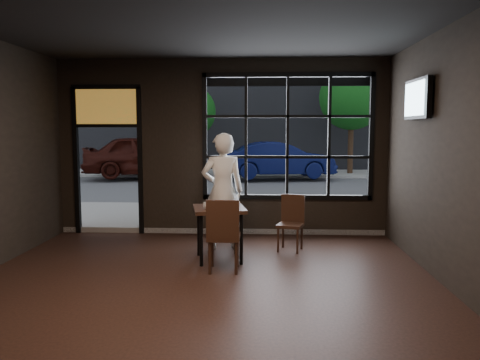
{
  "coord_description": "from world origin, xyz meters",
  "views": [
    {
      "loc": [
        0.73,
        -5.01,
        1.93
      ],
      "look_at": [
        0.4,
        2.2,
        1.15
      ],
      "focal_mm": 35.0,
      "sensor_mm": 36.0,
      "label": 1
    }
  ],
  "objects_px": {
    "cafe_table": "(219,233)",
    "chair_near": "(224,234)",
    "navy_car": "(279,160)",
    "man": "(223,191)"
  },
  "relations": [
    {
      "from": "chair_near",
      "to": "navy_car",
      "type": "relative_size",
      "value": 0.24
    },
    {
      "from": "chair_near",
      "to": "man",
      "type": "xyz_separation_m",
      "value": [
        -0.12,
        1.24,
        0.43
      ]
    },
    {
      "from": "cafe_table",
      "to": "navy_car",
      "type": "bearing_deg",
      "value": 72.23
    },
    {
      "from": "man",
      "to": "navy_car",
      "type": "distance_m",
      "value": 10.36
    },
    {
      "from": "cafe_table",
      "to": "chair_near",
      "type": "height_order",
      "value": "chair_near"
    },
    {
      "from": "cafe_table",
      "to": "navy_car",
      "type": "distance_m",
      "value": 11.07
    },
    {
      "from": "navy_car",
      "to": "cafe_table",
      "type": "bearing_deg",
      "value": 163.74
    },
    {
      "from": "chair_near",
      "to": "man",
      "type": "relative_size",
      "value": 0.54
    },
    {
      "from": "man",
      "to": "navy_car",
      "type": "xyz_separation_m",
      "value": [
        1.3,
        10.27,
        -0.15
      ]
    },
    {
      "from": "man",
      "to": "chair_near",
      "type": "bearing_deg",
      "value": 85.31
    }
  ]
}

